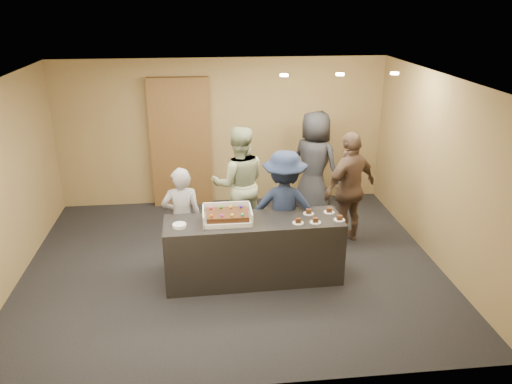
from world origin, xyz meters
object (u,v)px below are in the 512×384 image
(storage_cabinet, at_px, (181,143))
(cake_box, at_px, (227,218))
(person_dark_suit, at_px, (314,165))
(person_server_grey, at_px, (182,219))
(serving_counter, at_px, (254,250))
(person_sage_man, at_px, (239,184))
(person_navy_man, at_px, (284,208))
(sheet_cake, at_px, (227,215))
(person_brown_extra, at_px, (350,188))
(plate_stack, at_px, (179,226))

(storage_cabinet, bearing_deg, cake_box, -76.28)
(person_dark_suit, bearing_deg, person_server_grey, 79.28)
(person_server_grey, bearing_deg, serving_counter, 150.78)
(person_server_grey, xyz_separation_m, person_sage_man, (0.88, 0.90, 0.16))
(storage_cabinet, bearing_deg, person_sage_man, -57.55)
(person_navy_man, bearing_deg, storage_cabinet, -46.47)
(sheet_cake, bearing_deg, person_dark_suit, 51.61)
(person_server_grey, distance_m, person_brown_extra, 2.65)
(plate_stack, height_order, person_dark_suit, person_dark_suit)
(person_brown_extra, bearing_deg, person_server_grey, -19.21)
(serving_counter, xyz_separation_m, person_dark_suit, (1.29, 2.07, 0.50))
(sheet_cake, distance_m, person_brown_extra, 2.22)
(person_navy_man, bearing_deg, person_server_grey, 11.00)
(person_brown_extra, bearing_deg, plate_stack, -8.22)
(storage_cabinet, height_order, cake_box, storage_cabinet)
(plate_stack, bearing_deg, person_server_grey, 88.69)
(sheet_cake, bearing_deg, plate_stack, -170.53)
(serving_counter, xyz_separation_m, storage_cabinet, (-1.04, 2.85, 0.74))
(cake_box, distance_m, person_sage_man, 1.35)
(person_sage_man, distance_m, person_navy_man, 1.07)
(person_sage_man, relative_size, person_brown_extra, 1.02)
(plate_stack, xyz_separation_m, person_brown_extra, (2.60, 1.12, -0.02))
(person_server_grey, height_order, person_brown_extra, person_brown_extra)
(sheet_cake, bearing_deg, serving_counter, 0.00)
(plate_stack, bearing_deg, person_brown_extra, 23.28)
(storage_cabinet, xyz_separation_m, plate_stack, (0.06, -2.96, -0.27))
(sheet_cake, height_order, plate_stack, sheet_cake)
(cake_box, distance_m, person_navy_man, 0.95)
(storage_cabinet, height_order, person_sage_man, storage_cabinet)
(cake_box, height_order, person_server_grey, person_server_grey)
(person_brown_extra, xyz_separation_m, person_dark_suit, (-0.33, 1.06, 0.05))
(serving_counter, bearing_deg, storage_cabinet, 108.55)
(sheet_cake, height_order, person_server_grey, person_server_grey)
(person_server_grey, xyz_separation_m, person_dark_suit, (2.26, 1.62, 0.19))
(person_server_grey, distance_m, person_sage_man, 1.27)
(plate_stack, bearing_deg, person_sage_man, 58.52)
(serving_counter, distance_m, person_brown_extra, 1.96)
(serving_counter, distance_m, person_sage_man, 1.44)
(person_server_grey, bearing_deg, sheet_cake, 139.58)
(storage_cabinet, height_order, person_brown_extra, storage_cabinet)
(cake_box, height_order, sheet_cake, cake_box)
(plate_stack, height_order, person_navy_man, person_navy_man)
(sheet_cake, relative_size, person_sage_man, 0.30)
(sheet_cake, bearing_deg, cake_box, 89.12)
(cake_box, bearing_deg, person_sage_man, 78.81)
(serving_counter, relative_size, plate_stack, 13.49)
(person_dark_suit, bearing_deg, plate_stack, 87.40)
(plate_stack, distance_m, person_navy_man, 1.57)
(serving_counter, bearing_deg, cake_box, 174.59)
(serving_counter, xyz_separation_m, person_server_grey, (-0.97, 0.45, 0.31))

